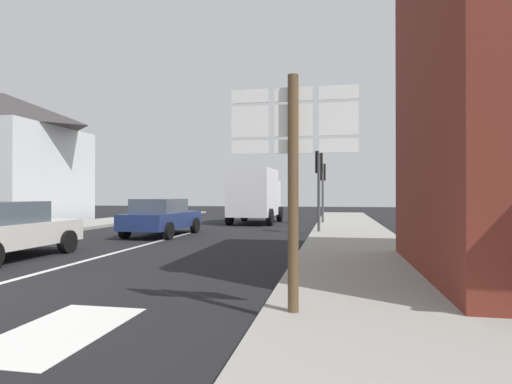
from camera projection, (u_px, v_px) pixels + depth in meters
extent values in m
plane|color=black|center=(177.00, 236.00, 16.37)|extent=(80.00, 80.00, 0.00)
cube|color=gray|center=(356.00, 245.00, 13.16)|extent=(3.19, 44.00, 0.14)
cube|color=silver|center=(127.00, 250.00, 12.44)|extent=(0.16, 12.00, 0.01)
cube|color=silver|center=(60.00, 331.00, 5.04)|extent=(1.20, 2.20, 0.01)
cube|color=silver|center=(2.00, 175.00, 24.45)|extent=(7.50, 7.10, 5.51)
pyramid|color=#383333|center=(3.00, 111.00, 24.47)|extent=(7.87, 7.45, 2.08)
cube|color=silver|center=(50.00, 213.00, 28.51)|extent=(4.50, 1.20, 0.70)
cube|color=beige|center=(3.00, 235.00, 10.61)|extent=(1.75, 4.20, 0.60)
cylinder|color=black|center=(13.00, 240.00, 12.09)|extent=(0.22, 0.64, 0.64)
cylinder|color=black|center=(67.00, 242.00, 11.77)|extent=(0.22, 0.64, 0.64)
cube|color=navy|center=(162.00, 220.00, 16.78)|extent=(1.89, 4.26, 0.60)
cube|color=#47515B|center=(160.00, 206.00, 16.53)|extent=(1.62, 2.15, 0.55)
cylinder|color=black|center=(157.00, 225.00, 18.28)|extent=(0.24, 0.65, 0.64)
cylinder|color=black|center=(195.00, 225.00, 17.90)|extent=(0.24, 0.65, 0.64)
cylinder|color=black|center=(125.00, 230.00, 15.65)|extent=(0.24, 0.65, 0.64)
cylinder|color=black|center=(168.00, 231.00, 15.27)|extent=(0.24, 0.65, 0.64)
cube|color=silver|center=(253.00, 192.00, 23.14)|extent=(2.29, 3.75, 2.60)
cube|color=silver|center=(262.00, 197.00, 25.58)|extent=(2.12, 1.35, 2.00)
cube|color=#47515B|center=(262.00, 184.00, 25.63)|extent=(1.76, 0.14, 0.70)
cylinder|color=black|center=(244.00, 214.00, 25.76)|extent=(0.30, 0.91, 0.90)
cylinder|color=black|center=(280.00, 214.00, 25.30)|extent=(0.30, 0.91, 0.90)
cylinder|color=black|center=(230.00, 217.00, 22.43)|extent=(0.30, 0.91, 0.90)
cylinder|color=black|center=(270.00, 217.00, 21.97)|extent=(0.30, 0.91, 0.90)
cylinder|color=brown|center=(293.00, 199.00, 5.40)|extent=(0.14, 0.14, 3.20)
cube|color=white|center=(250.00, 96.00, 5.57)|extent=(0.50, 0.03, 0.18)
cube|color=black|center=(250.00, 97.00, 5.59)|extent=(0.43, 0.01, 0.13)
cube|color=white|center=(250.00, 122.00, 5.57)|extent=(0.50, 0.03, 0.42)
cube|color=black|center=(250.00, 122.00, 5.59)|extent=(0.43, 0.01, 0.32)
cube|color=white|center=(250.00, 147.00, 5.56)|extent=(0.50, 0.03, 0.18)
cube|color=black|center=(250.00, 147.00, 5.58)|extent=(0.43, 0.01, 0.13)
cube|color=white|center=(293.00, 94.00, 5.46)|extent=(0.50, 0.03, 0.18)
cube|color=black|center=(294.00, 95.00, 5.48)|extent=(0.43, 0.01, 0.13)
cube|color=white|center=(293.00, 120.00, 5.46)|extent=(0.50, 0.03, 0.42)
cube|color=black|center=(294.00, 121.00, 5.48)|extent=(0.43, 0.01, 0.32)
cube|color=white|center=(293.00, 146.00, 5.46)|extent=(0.50, 0.03, 0.18)
cube|color=black|center=(294.00, 147.00, 5.48)|extent=(0.43, 0.01, 0.13)
cube|color=white|center=(339.00, 92.00, 5.35)|extent=(0.50, 0.03, 0.18)
cube|color=black|center=(339.00, 93.00, 5.37)|extent=(0.43, 0.01, 0.13)
cube|color=white|center=(339.00, 119.00, 5.35)|extent=(0.50, 0.03, 0.42)
cube|color=black|center=(339.00, 119.00, 5.37)|extent=(0.43, 0.01, 0.32)
cube|color=white|center=(339.00, 145.00, 5.35)|extent=(0.50, 0.03, 0.18)
cube|color=black|center=(339.00, 146.00, 5.37)|extent=(0.43, 0.01, 0.13)
cylinder|color=#47474C|center=(319.00, 193.00, 17.06)|extent=(0.12, 0.12, 3.42)
cube|color=black|center=(319.00, 162.00, 17.26)|extent=(0.30, 0.28, 0.90)
sphere|color=#360303|center=(319.00, 156.00, 17.40)|extent=(0.18, 0.18, 0.18)
sphere|color=orange|center=(319.00, 163.00, 17.40)|extent=(0.18, 0.18, 0.18)
sphere|color=black|center=(319.00, 169.00, 17.40)|extent=(0.18, 0.18, 0.18)
cylinder|color=#47474C|center=(323.00, 194.00, 22.48)|extent=(0.12, 0.12, 3.29)
cube|color=black|center=(323.00, 172.00, 22.68)|extent=(0.30, 0.28, 0.90)
sphere|color=#360303|center=(323.00, 167.00, 22.82)|extent=(0.18, 0.18, 0.18)
sphere|color=orange|center=(323.00, 173.00, 22.82)|extent=(0.18, 0.18, 0.18)
sphere|color=black|center=(323.00, 178.00, 22.82)|extent=(0.18, 0.18, 0.18)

